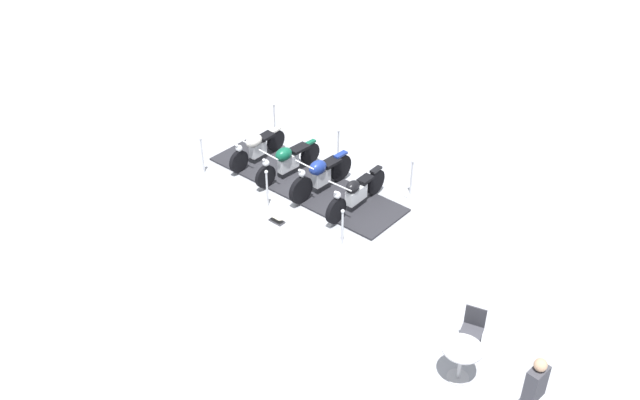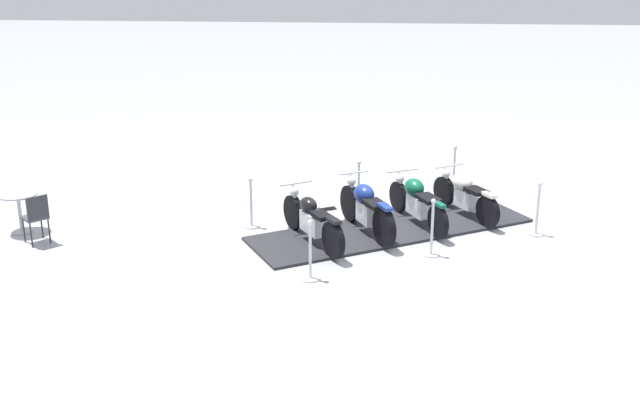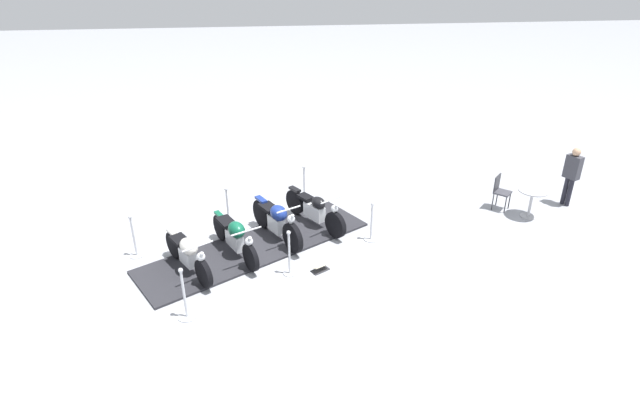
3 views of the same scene
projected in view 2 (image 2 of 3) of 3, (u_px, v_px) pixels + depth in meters
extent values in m
plane|color=#A8AAB2|center=(392.00, 230.00, 15.02)|extent=(80.00, 80.00, 0.00)
cube|color=#28282D|center=(392.00, 229.00, 15.01)|extent=(5.65, 4.21, 0.05)
cylinder|color=black|center=(444.00, 191.00, 16.21)|extent=(0.42, 0.58, 0.62)
cylinder|color=black|center=(488.00, 211.00, 14.98)|extent=(0.42, 0.58, 0.62)
cube|color=silver|center=(465.00, 199.00, 15.58)|extent=(0.43, 0.53, 0.36)
ellipsoid|color=silver|center=(462.00, 182.00, 15.59)|extent=(0.57, 0.63, 0.34)
cube|color=black|center=(476.00, 191.00, 15.21)|extent=(0.50, 0.56, 0.08)
cube|color=silver|center=(489.00, 195.00, 14.88)|extent=(0.29, 0.36, 0.06)
cylinder|color=silver|center=(446.00, 180.00, 16.07)|extent=(0.20, 0.27, 0.53)
cylinder|color=silver|center=(449.00, 166.00, 15.91)|extent=(0.60, 0.39, 0.04)
sphere|color=silver|center=(446.00, 174.00, 16.06)|extent=(0.18, 0.18, 0.18)
cylinder|color=black|center=(398.00, 197.00, 15.84)|extent=(0.37, 0.61, 0.63)
cylinder|color=black|center=(438.00, 222.00, 14.42)|extent=(0.37, 0.61, 0.63)
cube|color=silver|center=(417.00, 206.00, 15.12)|extent=(0.44, 0.63, 0.38)
ellipsoid|color=#0F5138|center=(414.00, 188.00, 15.14)|extent=(0.53, 0.60, 0.35)
cube|color=black|center=(428.00, 198.00, 14.67)|extent=(0.52, 0.63, 0.08)
cube|color=#0F5138|center=(439.00, 204.00, 14.31)|extent=(0.26, 0.36, 0.06)
cylinder|color=silver|center=(400.00, 185.00, 15.70)|extent=(0.18, 0.27, 0.54)
cylinder|color=silver|center=(402.00, 171.00, 15.53)|extent=(0.65, 0.35, 0.04)
sphere|color=silver|center=(400.00, 179.00, 15.68)|extent=(0.18, 0.18, 0.18)
cylinder|color=black|center=(350.00, 203.00, 15.29)|extent=(0.44, 0.70, 0.72)
cylinder|color=black|center=(384.00, 227.00, 14.01)|extent=(0.44, 0.70, 0.72)
cube|color=silver|center=(367.00, 213.00, 14.64)|extent=(0.43, 0.54, 0.39)
ellipsoid|color=navy|center=(364.00, 194.00, 14.64)|extent=(0.56, 0.62, 0.36)
cube|color=black|center=(375.00, 204.00, 14.23)|extent=(0.53, 0.62, 0.08)
cube|color=navy|center=(385.00, 207.00, 13.89)|extent=(0.31, 0.42, 0.06)
cylinder|color=silver|center=(352.00, 190.00, 15.13)|extent=(0.19, 0.28, 0.62)
cylinder|color=silver|center=(354.00, 173.00, 14.95)|extent=(0.56, 0.32, 0.04)
sphere|color=silver|center=(352.00, 181.00, 15.10)|extent=(0.18, 0.18, 0.18)
cylinder|color=black|center=(293.00, 212.00, 14.88)|extent=(0.45, 0.63, 0.66)
cylinder|color=black|center=(333.00, 240.00, 13.51)|extent=(0.45, 0.63, 0.66)
cube|color=silver|center=(312.00, 223.00, 14.18)|extent=(0.52, 0.66, 0.37)
ellipsoid|color=black|center=(308.00, 205.00, 14.22)|extent=(0.48, 0.52, 0.29)
cube|color=black|center=(322.00, 216.00, 13.79)|extent=(0.44, 0.49, 0.08)
cube|color=black|center=(333.00, 220.00, 13.40)|extent=(0.32, 0.39, 0.06)
cylinder|color=silver|center=(295.00, 199.00, 14.73)|extent=(0.21, 0.27, 0.57)
cylinder|color=silver|center=(296.00, 183.00, 14.56)|extent=(0.59, 0.39, 0.04)
sphere|color=silver|center=(294.00, 192.00, 14.71)|extent=(0.18, 0.18, 0.18)
cylinder|color=silver|center=(310.00, 278.00, 12.86)|extent=(0.33, 0.33, 0.03)
cylinder|color=silver|center=(310.00, 251.00, 12.71)|extent=(0.05, 0.05, 0.94)
sphere|color=silver|center=(310.00, 222.00, 12.54)|extent=(0.09, 0.09, 0.09)
cylinder|color=silver|center=(358.00, 209.00, 16.19)|extent=(0.29, 0.29, 0.03)
cylinder|color=silver|center=(359.00, 186.00, 16.03)|extent=(0.05, 0.05, 0.97)
sphere|color=silver|center=(359.00, 162.00, 15.86)|extent=(0.09, 0.09, 0.09)
cylinder|color=silver|center=(535.00, 234.00, 14.81)|extent=(0.33, 0.33, 0.03)
cylinder|color=silver|center=(538.00, 210.00, 14.66)|extent=(0.05, 0.05, 0.95)
sphere|color=silver|center=(540.00, 184.00, 14.49)|extent=(0.09, 0.09, 0.09)
cylinder|color=silver|center=(453.00, 194.00, 17.16)|extent=(0.35, 0.35, 0.03)
cylinder|color=silver|center=(454.00, 171.00, 17.00)|extent=(0.05, 0.05, 1.01)
sphere|color=silver|center=(455.00, 147.00, 16.82)|extent=(0.09, 0.09, 0.09)
cylinder|color=silver|center=(431.00, 254.00, 13.84)|extent=(0.30, 0.30, 0.03)
cylinder|color=silver|center=(432.00, 229.00, 13.68)|extent=(0.05, 0.05, 0.96)
sphere|color=silver|center=(433.00, 201.00, 13.52)|extent=(0.09, 0.09, 0.09)
cylinder|color=silver|center=(252.00, 226.00, 15.21)|extent=(0.32, 0.32, 0.03)
cylinder|color=silver|center=(251.00, 204.00, 15.06)|extent=(0.05, 0.05, 0.91)
sphere|color=silver|center=(250.00, 180.00, 14.90)|extent=(0.09, 0.09, 0.09)
cube|color=#333338|center=(326.00, 209.00, 16.20)|extent=(0.44, 0.37, 0.02)
cube|color=beige|center=(326.00, 203.00, 16.16)|extent=(0.42, 0.37, 0.10)
cylinder|color=#B7B7BC|center=(22.00, 231.00, 14.95)|extent=(0.41, 0.41, 0.02)
cylinder|color=#B7B7BC|center=(20.00, 213.00, 14.83)|extent=(0.07, 0.07, 0.72)
cylinder|color=#B7B7BC|center=(17.00, 194.00, 14.71)|extent=(0.75, 0.75, 0.03)
cylinder|color=#2D2D33|center=(24.00, 230.00, 14.36)|extent=(0.03, 0.03, 0.48)
cylinder|color=#2D2D33|center=(42.00, 226.00, 14.57)|extent=(0.03, 0.03, 0.48)
cylinder|color=#2D2D33|center=(31.00, 235.00, 14.12)|extent=(0.03, 0.03, 0.48)
cylinder|color=#2D2D33|center=(49.00, 231.00, 14.33)|extent=(0.03, 0.03, 0.48)
cube|color=#3F3F47|center=(35.00, 217.00, 14.26)|extent=(0.57, 0.57, 0.04)
cube|color=#2D2D33|center=(37.00, 208.00, 14.06)|extent=(0.30, 0.31, 0.43)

